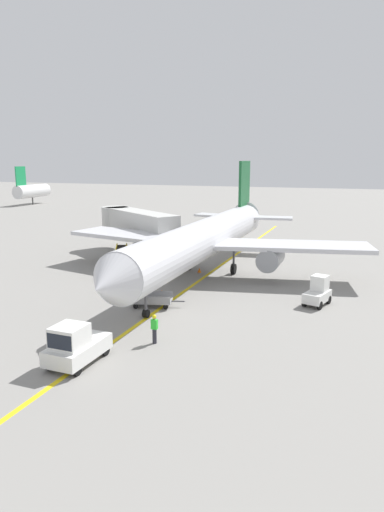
{
  "coord_description": "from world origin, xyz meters",
  "views": [
    {
      "loc": [
        11.97,
        -27.11,
        10.2
      ],
      "look_at": [
        -0.54,
        7.58,
        2.5
      ],
      "focal_mm": 32.33,
      "sensor_mm": 36.0,
      "label": 1
    }
  ],
  "objects_px": {
    "jet_bridge": "(133,222)",
    "ground_crew_marshaller": "(154,328)",
    "airliner": "(206,238)",
    "baggage_cart_loaded": "(152,300)",
    "baggage_tug_near_wing": "(318,292)",
    "belt_loader_forward_hold": "(119,269)",
    "safety_cone_wingtip_left": "(127,255)",
    "safety_cone_nose_left": "(162,292)",
    "safety_cone_nose_right": "(199,270)",
    "pushback_tug": "(75,346)"
  },
  "relations": [
    {
      "from": "jet_bridge",
      "to": "ground_crew_marshaller",
      "type": "bearing_deg",
      "value": -60.62
    },
    {
      "from": "airliner",
      "to": "ground_crew_marshaller",
      "type": "bearing_deg",
      "value": -82.22
    },
    {
      "from": "baggage_cart_loaded",
      "to": "airliner",
      "type": "bearing_deg",
      "value": 85.39
    },
    {
      "from": "airliner",
      "to": "jet_bridge",
      "type": "relative_size",
      "value": 2.95
    },
    {
      "from": "baggage_cart_loaded",
      "to": "baggage_tug_near_wing",
      "type": "bearing_deg",
      "value": 21.82
    },
    {
      "from": "belt_loader_forward_hold",
      "to": "safety_cone_wingtip_left",
      "type": "relative_size",
      "value": 11.62
    },
    {
      "from": "baggage_cart_loaded",
      "to": "ground_crew_marshaller",
      "type": "xyz_separation_m",
      "value": [
        2.95,
        -6.08,
        0.44
      ]
    },
    {
      "from": "jet_bridge",
      "to": "baggage_cart_loaded",
      "type": "height_order",
      "value": "jet_bridge"
    },
    {
      "from": "safety_cone_wingtip_left",
      "to": "baggage_tug_near_wing",
      "type": "bearing_deg",
      "value": -26.42
    },
    {
      "from": "safety_cone_nose_left",
      "to": "safety_cone_nose_right",
      "type": "bearing_deg",
      "value": 87.56
    },
    {
      "from": "pushback_tug",
      "to": "safety_cone_wingtip_left",
      "type": "distance_m",
      "value": 26.69
    },
    {
      "from": "baggage_tug_near_wing",
      "to": "safety_cone_nose_right",
      "type": "xyz_separation_m",
      "value": [
        -11.15,
        6.29,
        -0.71
      ]
    },
    {
      "from": "baggage_tug_near_wing",
      "to": "ground_crew_marshaller",
      "type": "bearing_deg",
      "value": -127.56
    },
    {
      "from": "baggage_cart_loaded",
      "to": "belt_loader_forward_hold",
      "type": "bearing_deg",
      "value": 133.88
    },
    {
      "from": "airliner",
      "to": "baggage_tug_near_wing",
      "type": "height_order",
      "value": "airliner"
    },
    {
      "from": "jet_bridge",
      "to": "safety_cone_wingtip_left",
      "type": "distance_m",
      "value": 3.75
    },
    {
      "from": "belt_loader_forward_hold",
      "to": "safety_cone_nose_right",
      "type": "relative_size",
      "value": 11.62
    },
    {
      "from": "jet_bridge",
      "to": "pushback_tug",
      "type": "distance_m",
      "value": 28.39
    },
    {
      "from": "ground_crew_marshaller",
      "to": "safety_cone_nose_left",
      "type": "bearing_deg",
      "value": 111.0
    },
    {
      "from": "safety_cone_nose_left",
      "to": "safety_cone_wingtip_left",
      "type": "distance_m",
      "value": 15.18
    },
    {
      "from": "pushback_tug",
      "to": "baggage_tug_near_wing",
      "type": "bearing_deg",
      "value": 53.22
    },
    {
      "from": "pushback_tug",
      "to": "safety_cone_nose_right",
      "type": "relative_size",
      "value": 8.32
    },
    {
      "from": "baggage_tug_near_wing",
      "to": "safety_cone_nose_left",
      "type": "height_order",
      "value": "baggage_tug_near_wing"
    },
    {
      "from": "belt_loader_forward_hold",
      "to": "safety_cone_nose_left",
      "type": "bearing_deg",
      "value": -32.25
    },
    {
      "from": "baggage_tug_near_wing",
      "to": "jet_bridge",
      "type": "bearing_deg",
      "value": 149.82
    },
    {
      "from": "jet_bridge",
      "to": "pushback_tug",
      "type": "relative_size",
      "value": 3.27
    },
    {
      "from": "pushback_tug",
      "to": "baggage_cart_loaded",
      "type": "xyz_separation_m",
      "value": [
        -0.3,
        9.93,
        -0.53
      ]
    },
    {
      "from": "baggage_tug_near_wing",
      "to": "ground_crew_marshaller",
      "type": "xyz_separation_m",
      "value": [
        -8.07,
        -10.5,
        -0.02
      ]
    },
    {
      "from": "safety_cone_nose_right",
      "to": "airliner",
      "type": "bearing_deg",
      "value": -46.68
    },
    {
      "from": "jet_bridge",
      "to": "safety_cone_wingtip_left",
      "type": "relative_size",
      "value": 27.18
    },
    {
      "from": "jet_bridge",
      "to": "safety_cone_nose_left",
      "type": "height_order",
      "value": "jet_bridge"
    },
    {
      "from": "airliner",
      "to": "belt_loader_forward_hold",
      "type": "relative_size",
      "value": 6.9
    },
    {
      "from": "jet_bridge",
      "to": "safety_cone_nose_right",
      "type": "xyz_separation_m",
      "value": [
        9.64,
        -5.79,
        -3.32
      ]
    },
    {
      "from": "airliner",
      "to": "safety_cone_nose_left",
      "type": "height_order",
      "value": "airliner"
    },
    {
      "from": "jet_bridge",
      "to": "baggage_tug_near_wing",
      "type": "height_order",
      "value": "jet_bridge"
    },
    {
      "from": "airliner",
      "to": "pushback_tug",
      "type": "bearing_deg",
      "value": -91.41
    },
    {
      "from": "jet_bridge",
      "to": "ground_crew_marshaller",
      "type": "xyz_separation_m",
      "value": [
        12.71,
        -22.58,
        -2.63
      ]
    },
    {
      "from": "safety_cone_nose_left",
      "to": "safety_cone_wingtip_left",
      "type": "xyz_separation_m",
      "value": [
        -9.35,
        11.96,
        0.0
      ]
    },
    {
      "from": "safety_cone_nose_right",
      "to": "safety_cone_wingtip_left",
      "type": "height_order",
      "value": "same"
    },
    {
      "from": "baggage_cart_loaded",
      "to": "safety_cone_wingtip_left",
      "type": "height_order",
      "value": "baggage_cart_loaded"
    },
    {
      "from": "pushback_tug",
      "to": "safety_cone_nose_left",
      "type": "relative_size",
      "value": 8.32
    },
    {
      "from": "baggage_tug_near_wing",
      "to": "belt_loader_forward_hold",
      "type": "distance_m",
      "value": 17.28
    },
    {
      "from": "airliner",
      "to": "baggage_tug_near_wing",
      "type": "xyz_separation_m",
      "value": [
        10.23,
        -5.33,
        -2.49
      ]
    },
    {
      "from": "airliner",
      "to": "safety_cone_nose_left",
      "type": "xyz_separation_m",
      "value": [
        -1.25,
        -6.93,
        -3.2
      ]
    },
    {
      "from": "baggage_cart_loaded",
      "to": "ground_crew_marshaller",
      "type": "relative_size",
      "value": 2.25
    },
    {
      "from": "belt_loader_forward_hold",
      "to": "baggage_cart_loaded",
      "type": "distance_m",
      "value": 8.87
    },
    {
      "from": "belt_loader_forward_hold",
      "to": "jet_bridge",
      "type": "bearing_deg",
      "value": 109.72
    },
    {
      "from": "pushback_tug",
      "to": "safety_cone_nose_right",
      "type": "xyz_separation_m",
      "value": [
        -0.43,
        20.63,
        -0.77
      ]
    },
    {
      "from": "airliner",
      "to": "pushback_tug",
      "type": "distance_m",
      "value": 19.82
    },
    {
      "from": "baggage_tug_near_wing",
      "to": "safety_cone_nose_left",
      "type": "relative_size",
      "value": 6.08
    }
  ]
}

